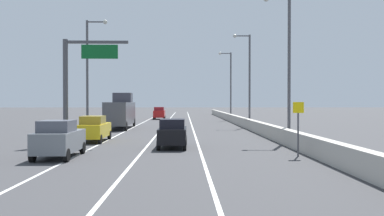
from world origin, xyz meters
TOP-DOWN VIEW (x-y plane):
  - ground_plane at (0.00, 64.00)m, footprint 320.00×320.00m
  - lane_stripe_left at (-5.50, 55.00)m, footprint 0.16×130.00m
  - lane_stripe_center at (-2.00, 55.00)m, footprint 0.16×130.00m
  - lane_stripe_right at (1.50, 55.00)m, footprint 0.16×130.00m
  - jersey_barrier_right at (7.69, 40.00)m, footprint 0.60×120.00m
  - overhead_sign_gantry at (-7.26, 26.98)m, footprint 4.68×0.36m
  - speed_advisory_sign at (6.79, 19.69)m, footprint 0.60×0.11m
  - lamp_post_right_second at (8.42, 29.06)m, footprint 2.14×0.44m
  - lamp_post_right_third at (8.20, 47.18)m, footprint 2.14×0.44m
  - lamp_post_right_fourth at (7.96, 65.29)m, footprint 2.14×0.44m
  - lamp_post_left_mid at (-8.91, 38.69)m, footprint 2.14×0.44m
  - car_black_0 at (-0.24, 24.29)m, footprint 1.89×4.35m
  - car_yellow_1 at (-6.32, 28.62)m, footprint 1.87×4.74m
  - car_gray_2 at (-6.22, 19.46)m, footprint 1.95×4.33m
  - car_red_3 at (-3.79, 69.14)m, footprint 1.95×4.31m
  - box_truck at (-6.69, 44.22)m, footprint 2.59×9.39m

SIDE VIEW (x-z plane):
  - ground_plane at x=0.00m, z-range 0.00..0.00m
  - lane_stripe_left at x=-5.50m, z-range 0.00..0.00m
  - lane_stripe_center at x=-2.00m, z-range 0.00..0.00m
  - lane_stripe_right at x=1.50m, z-range 0.00..0.00m
  - jersey_barrier_right at x=7.69m, z-range 0.00..1.10m
  - car_black_0 at x=-0.24m, z-range 0.00..1.89m
  - car_yellow_1 at x=-6.32m, z-range 0.00..1.95m
  - car_gray_2 at x=-6.22m, z-range 0.00..2.02m
  - car_red_3 at x=-3.79m, z-range -0.01..2.12m
  - speed_advisory_sign at x=6.79m, z-range 0.26..3.26m
  - box_truck at x=-6.69m, z-range -0.18..3.89m
  - overhead_sign_gantry at x=-7.26m, z-range 0.98..8.48m
  - lamp_post_right_second at x=8.42m, z-range 0.76..11.96m
  - lamp_post_right_third at x=8.20m, z-range 0.76..11.96m
  - lamp_post_right_fourth at x=7.96m, z-range 0.76..11.96m
  - lamp_post_left_mid at x=-8.91m, z-range 0.76..11.96m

